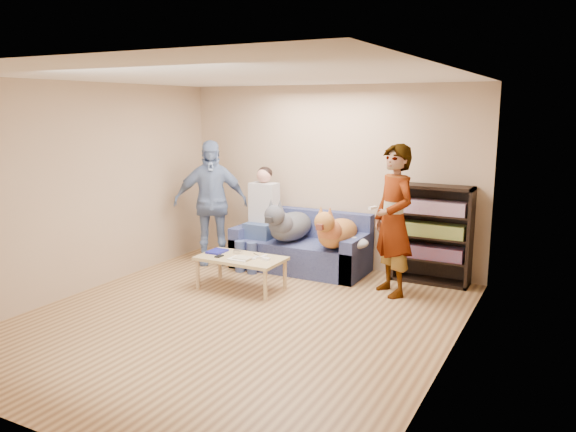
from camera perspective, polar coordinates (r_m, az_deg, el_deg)
The scene contains 27 objects.
ground at distance 6.29m, azimuth -5.18°, elevation -10.40°, with size 5.00×5.00×0.00m, color brown.
ceiling at distance 5.87m, azimuth -5.63°, elevation 13.95°, with size 5.00×5.00×0.00m, color white.
wall_back at distance 8.13m, azimuth 4.28°, elevation 3.99°, with size 4.50×4.50×0.00m, color tan.
wall_front at distance 4.13m, azimuth -24.70°, elevation -3.99°, with size 4.50×4.50×0.00m, color tan.
wall_left at distance 7.40m, azimuth -20.17°, elevation 2.64°, with size 5.00×5.00×0.00m, color tan.
wall_right at distance 5.09m, azimuth 16.34°, elevation -0.71°, with size 5.00×5.00×0.00m, color tan.
blanket at distance 7.57m, azimuth 6.53°, elevation -2.70°, with size 0.45×0.38×0.15m, color #B5B5BA.
person_standing_right at distance 6.96m, azimuth 10.68°, elevation -0.46°, with size 0.68×0.45×1.86m, color gray.
person_standing_left at distance 8.31m, azimuth -7.87°, elevation 1.37°, with size 1.07×0.45×1.82m, color #7E94C9.
held_controller at distance 6.80m, azimuth 8.62°, elevation 0.83°, with size 0.04×0.13×0.03m, color white.
notebook_blue at distance 7.42m, azimuth -7.21°, elevation -3.59°, with size 0.20×0.26×0.03m, color navy.
papers at distance 7.06m, azimuth -4.90°, elevation -4.35°, with size 0.26×0.20×0.01m, color white.
magazine at distance 7.06m, azimuth -4.61°, elevation -4.24°, with size 0.22×0.17×0.01m, color #BBB195.
camera_silver at distance 7.32m, azimuth -5.10°, elevation -3.64°, with size 0.11×0.06×0.05m, color silver.
controller_a at distance 7.10m, azimuth -2.46°, elevation -4.15°, with size 0.04×0.13×0.03m, color white.
controller_b at distance 7.00m, azimuth -2.23°, elevation -4.38°, with size 0.09×0.06×0.03m, color white.
headphone_cup_a at distance 7.05m, azimuth -3.52°, elevation -4.33°, with size 0.07×0.07×0.02m, color white.
headphone_cup_b at distance 7.11m, azimuth -3.19°, elevation -4.18°, with size 0.07×0.07×0.02m, color silver.
pen_orange at distance 7.05m, azimuth -5.65°, elevation -4.41°, with size 0.01×0.01×0.14m, color #C2691B.
pen_black at distance 7.25m, azimuth -3.24°, elevation -3.93°, with size 0.01×0.01×0.14m, color black.
wallet at distance 7.20m, azimuth -7.00°, elevation -4.07°, with size 0.07×0.12×0.01m, color black.
sofa at distance 8.06m, azimuth 1.39°, elevation -3.42°, with size 1.90×0.85×0.82m.
person_seated at distance 8.13m, azimuth -2.79°, elevation 0.24°, with size 0.40×0.73×1.47m.
dog_gray at distance 7.89m, azimuth 0.03°, elevation -0.91°, with size 0.46×1.27×0.66m.
dog_tan at distance 7.54m, azimuth 4.84°, elevation -1.60°, with size 0.43×1.18×0.63m.
coffee_table at distance 7.18m, azimuth -4.80°, elevation -4.53°, with size 1.10×0.60×0.42m.
bookshelf at distance 7.60m, azimuth 14.48°, elevation -1.60°, with size 1.00×0.34×1.30m.
Camera 1 is at (3.21, -4.90, 2.30)m, focal length 35.00 mm.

